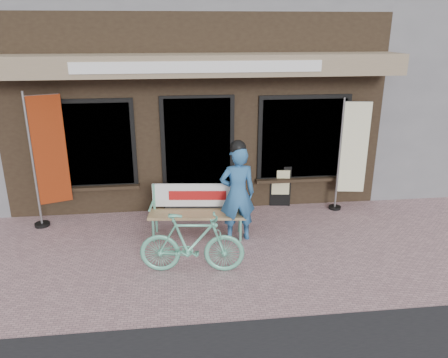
{
  "coord_description": "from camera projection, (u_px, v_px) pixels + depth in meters",
  "views": [
    {
      "loc": [
        -0.44,
        -5.84,
        3.35
      ],
      "look_at": [
        0.34,
        0.7,
        1.05
      ],
      "focal_mm": 35.0,
      "sensor_mm": 36.0,
      "label": 1
    }
  ],
  "objects": [
    {
      "name": "ground",
      "position": [
        207.0,
        260.0,
        6.63
      ],
      "size": [
        70.0,
        70.0,
        0.0
      ],
      "primitive_type": "plane",
      "color": "#AD8488",
      "rests_on": "ground"
    },
    {
      "name": "nobori_red",
      "position": [
        48.0,
        158.0,
        7.46
      ],
      "size": [
        0.7,
        0.37,
        2.38
      ],
      "rotation": [
        0.0,
        0.0,
        0.35
      ],
      "color": "gray",
      "rests_on": "ground"
    },
    {
      "name": "menu_stand",
      "position": [
        280.0,
        186.0,
        8.53
      ],
      "size": [
        0.41,
        0.14,
        0.81
      ],
      "rotation": [
        0.0,
        0.0,
        -0.13
      ],
      "color": "black",
      "rests_on": "ground"
    },
    {
      "name": "storefront",
      "position": [
        189.0,
        43.0,
        10.29
      ],
      "size": [
        7.0,
        6.77,
        6.0
      ],
      "color": "black",
      "rests_on": "ground"
    },
    {
      "name": "bicycle",
      "position": [
        192.0,
        243.0,
        6.18
      ],
      "size": [
        1.54,
        0.6,
        0.9
      ],
      "primitive_type": "imported",
      "rotation": [
        0.0,
        0.0,
        1.45
      ],
      "color": "#63C19E",
      "rests_on": "ground"
    },
    {
      "name": "bench",
      "position": [
        197.0,
        206.0,
        7.3
      ],
      "size": [
        1.64,
        0.59,
        0.87
      ],
      "rotation": [
        0.0,
        0.0,
        -0.11
      ],
      "color": "#63C19E",
      "rests_on": "ground"
    },
    {
      "name": "person",
      "position": [
        237.0,
        192.0,
        7.04
      ],
      "size": [
        0.6,
        0.4,
        1.69
      ],
      "rotation": [
        0.0,
        0.0,
        0.04
      ],
      "color": "#2C639A",
      "rests_on": "ground"
    },
    {
      "name": "nobori_cream",
      "position": [
        351.0,
        154.0,
        8.13
      ],
      "size": [
        0.64,
        0.27,
        2.16
      ],
      "rotation": [
        0.0,
        0.0,
        -0.15
      ],
      "color": "gray",
      "rests_on": "ground"
    }
  ]
}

